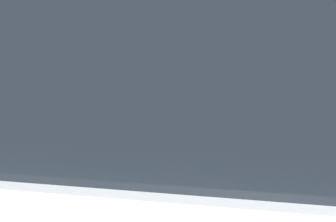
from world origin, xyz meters
TOP-DOWN VIEW (x-y plane):
  - sidewalk_curb at (0.00, 1.26)m, footprint 36.00×2.52m
  - parking_meter at (0.36, 0.44)m, footprint 0.16×0.17m
  - pedestrian_at_meter at (1.05, 0.43)m, footprint 0.64×0.56m
  - parked_sedan_white at (1.62, -1.21)m, footprint 4.64×1.89m
  - background_railing at (0.00, 2.25)m, footprint 24.06×0.06m
  - backdrop_wall at (0.00, 5.39)m, footprint 32.00×0.50m

SIDE VIEW (x-z plane):
  - sidewalk_curb at x=0.00m, z-range 0.00..0.14m
  - background_railing at x=0.00m, z-range 0.36..1.37m
  - parked_sedan_white at x=1.62m, z-range -0.01..1.75m
  - pedestrian_at_meter at x=1.05m, z-range 0.28..2.06m
  - parking_meter at x=0.36m, z-range 0.45..1.95m
  - backdrop_wall at x=0.00m, z-range 0.00..3.06m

